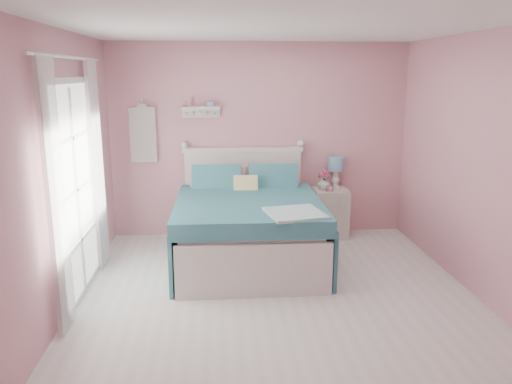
{
  "coord_description": "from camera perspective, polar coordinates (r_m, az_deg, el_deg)",
  "views": [
    {
      "loc": [
        -0.58,
        -4.47,
        2.2
      ],
      "look_at": [
        -0.13,
        1.2,
        0.84
      ],
      "focal_mm": 35.0,
      "sensor_mm": 36.0,
      "label": 1
    }
  ],
  "objects": [
    {
      "name": "curtain_far",
      "position": [
        5.86,
        -17.67,
        2.81
      ],
      "size": [
        0.04,
        0.4,
        2.32
      ],
      "primitive_type": "cube",
      "color": "white",
      "rests_on": "floor"
    },
    {
      "name": "curtain_near",
      "position": [
        4.46,
        -21.88,
        -0.76
      ],
      "size": [
        0.04,
        0.4,
        2.32
      ],
      "primitive_type": "cube",
      "color": "white",
      "rests_on": "floor"
    },
    {
      "name": "floor",
      "position": [
        5.02,
        2.65,
        -12.57
      ],
      "size": [
        4.5,
        4.5,
        0.0
      ],
      "primitive_type": "plane",
      "color": "silver",
      "rests_on": "ground"
    },
    {
      "name": "french_door",
      "position": [
        5.19,
        -19.93,
        0.11
      ],
      "size": [
        0.04,
        1.32,
        2.16
      ],
      "color": "silver",
      "rests_on": "floor"
    },
    {
      "name": "room_shell",
      "position": [
        4.55,
        2.86,
        5.66
      ],
      "size": [
        4.5,
        4.5,
        4.5
      ],
      "color": "#D08495",
      "rests_on": "floor"
    },
    {
      "name": "hanging_dress",
      "position": [
        6.77,
        -12.79,
        6.36
      ],
      "size": [
        0.34,
        0.03,
        0.72
      ],
      "primitive_type": "cube",
      "color": "white",
      "rests_on": "room_shell"
    },
    {
      "name": "wall_shelf",
      "position": [
        6.68,
        -6.34,
        9.4
      ],
      "size": [
        0.5,
        0.15,
        0.25
      ],
      "color": "silver",
      "rests_on": "room_shell"
    },
    {
      "name": "nightstand",
      "position": [
        6.91,
        8.42,
        -2.35
      ],
      "size": [
        0.46,
        0.45,
        0.66
      ],
      "color": "beige",
      "rests_on": "floor"
    },
    {
      "name": "bed",
      "position": [
        5.95,
        -0.96,
        -4.03
      ],
      "size": [
        1.68,
        2.11,
        1.22
      ],
      "rotation": [
        0.0,
        0.0,
        -0.01
      ],
      "color": "silver",
      "rests_on": "floor"
    },
    {
      "name": "table_lamp",
      "position": [
        6.89,
        9.13,
        2.96
      ],
      "size": [
        0.21,
        0.21,
        0.43
      ],
      "color": "white",
      "rests_on": "nightstand"
    },
    {
      "name": "roses",
      "position": [
        6.75,
        7.75,
        2.03
      ],
      "size": [
        0.14,
        0.11,
        0.12
      ],
      "color": "#CC4576",
      "rests_on": "vase"
    },
    {
      "name": "vase",
      "position": [
        6.78,
        7.73,
        1.02
      ],
      "size": [
        0.18,
        0.18,
        0.18
      ],
      "primitive_type": "imported",
      "rotation": [
        0.0,
        0.0,
        -0.1
      ],
      "color": "silver",
      "rests_on": "nightstand"
    },
    {
      "name": "teacup",
      "position": [
        6.7,
        8.44,
        0.39
      ],
      "size": [
        0.09,
        0.09,
        0.07
      ],
      "primitive_type": "imported",
      "rotation": [
        0.0,
        0.0,
        -0.01
      ],
      "color": "#C7858C",
      "rests_on": "nightstand"
    }
  ]
}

